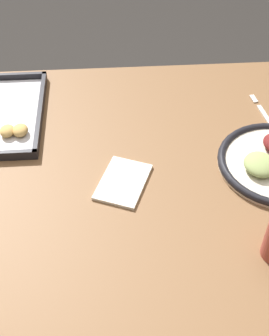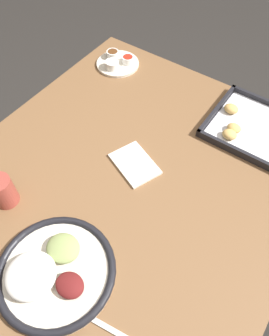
{
  "view_description": "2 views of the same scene",
  "coord_description": "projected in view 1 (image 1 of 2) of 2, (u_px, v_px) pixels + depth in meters",
  "views": [
    {
      "loc": [
        -0.78,
        0.05,
        1.59
      ],
      "look_at": [
        0.01,
        0.0,
        0.81
      ],
      "focal_mm": 50.0,
      "sensor_mm": 36.0,
      "label": 1
    },
    {
      "loc": [
        0.33,
        -0.46,
        1.58
      ],
      "look_at": [
        0.01,
        0.0,
        0.81
      ],
      "focal_mm": 35.0,
      "sensor_mm": 36.0,
      "label": 2
    }
  ],
  "objects": [
    {
      "name": "ground_plane",
      "position": [
        135.0,
        328.0,
        1.68
      ],
      "size": [
        8.0,
        8.0,
        0.0
      ],
      "primitive_type": "plane",
      "color": "#282623"
    },
    {
      "name": "dining_table",
      "position": [
        135.0,
        209.0,
        1.21
      ],
      "size": [
        0.98,
        1.07,
        0.78
      ],
      "color": "brown",
      "rests_on": "ground_plane"
    },
    {
      "name": "fork",
      "position": [
        267.0,
        119.0,
        1.29
      ],
      "size": [
        0.2,
        0.04,
        0.0
      ],
      "rotation": [
        0.0,
        0.0,
        0.14
      ],
      "color": "silver",
      "rests_on": "dining_table"
    },
    {
      "name": "napkin",
      "position": [
        123.0,
        182.0,
        1.12
      ],
      "size": [
        0.18,
        0.15,
        0.01
      ],
      "color": "silver",
      "rests_on": "dining_table"
    }
  ]
}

